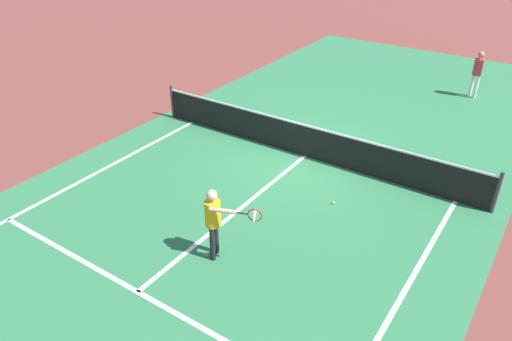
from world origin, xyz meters
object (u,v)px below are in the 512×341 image
at_px(player_near, 214,217).
at_px(player_far, 478,69).
at_px(net, 306,140).
at_px(tennis_ball_near_net, 333,203).

bearing_deg(player_near, player_far, 79.59).
xyz_separation_m(net, player_near, (0.58, -4.77, 0.48)).
height_order(player_far, tennis_ball_near_net, player_far).
bearing_deg(net, tennis_ball_near_net, -45.00).
height_order(net, player_near, player_near).
xyz_separation_m(player_far, tennis_ball_near_net, (-1.08, -9.05, -0.98)).
bearing_deg(player_near, tennis_ball_near_net, 69.48).
distance_m(net, player_near, 4.83).
relative_size(net, player_near, 6.29).
relative_size(net, tennis_ball_near_net, 150.30).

